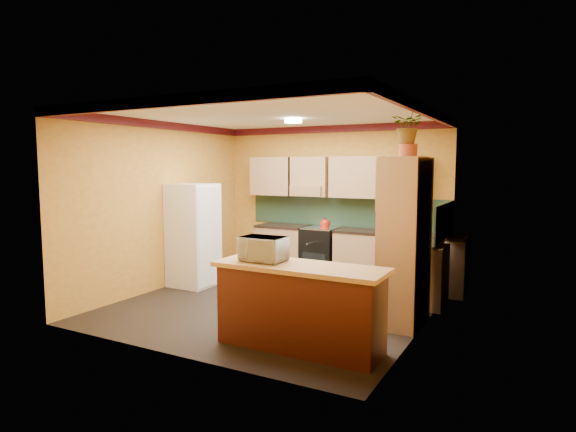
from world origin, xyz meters
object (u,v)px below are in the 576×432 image
at_px(pantry, 405,242).
at_px(stove, 321,253).
at_px(fridge, 193,235).
at_px(base_cabinets_back, 354,257).
at_px(breakfast_bar, 300,309).
at_px(microwave, 263,249).

bearing_deg(pantry, stove, 138.18).
bearing_deg(fridge, base_cabinets_back, 31.92).
bearing_deg(base_cabinets_back, stove, -180.00).
distance_m(breakfast_bar, microwave, 0.78).
bearing_deg(base_cabinets_back, fridge, -148.08).
height_order(pantry, breakfast_bar, pantry).
height_order(fridge, microwave, fridge).
relative_size(fridge, microwave, 3.44).
bearing_deg(pantry, microwave, -131.96).
height_order(base_cabinets_back, microwave, microwave).
xyz_separation_m(base_cabinets_back, microwave, (0.07, -3.10, 0.63)).
bearing_deg(fridge, breakfast_bar, -30.57).
distance_m(pantry, microwave, 1.85).
xyz_separation_m(base_cabinets_back, breakfast_bar, (0.53, -3.10, 0.00)).
distance_m(fridge, breakfast_bar, 3.30).
distance_m(stove, pantry, 2.65).
distance_m(stove, fridge, 2.24).
relative_size(fridge, pantry, 0.81).
height_order(base_cabinets_back, pantry, pantry).
height_order(stove, pantry, pantry).
height_order(pantry, microwave, pantry).
height_order(stove, microwave, microwave).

